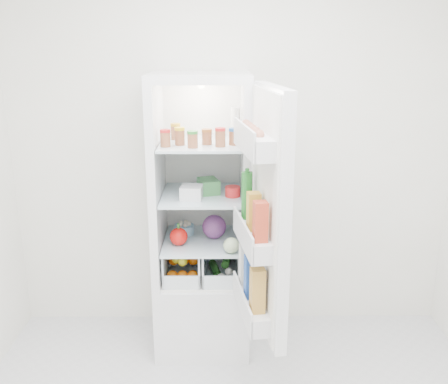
{
  "coord_description": "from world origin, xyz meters",
  "views": [
    {
      "loc": [
        -0.08,
        -1.81,
        1.97
      ],
      "look_at": [
        -0.06,
        0.95,
        1.14
      ],
      "focal_mm": 40.0,
      "sensor_mm": 36.0,
      "label": 1
    }
  ],
  "objects_px": {
    "refrigerator": "(203,248)",
    "fridge_door": "(264,219)",
    "mushroom_bowl": "(184,229)",
    "red_cabbage": "(214,227)"
  },
  "relations": [
    {
      "from": "refrigerator",
      "to": "mushroom_bowl",
      "type": "height_order",
      "value": "refrigerator"
    },
    {
      "from": "mushroom_bowl",
      "to": "fridge_door",
      "type": "relative_size",
      "value": 0.1
    },
    {
      "from": "red_cabbage",
      "to": "fridge_door",
      "type": "distance_m",
      "value": 0.71
    },
    {
      "from": "red_cabbage",
      "to": "mushroom_bowl",
      "type": "bearing_deg",
      "value": 160.02
    },
    {
      "from": "refrigerator",
      "to": "mushroom_bowl",
      "type": "bearing_deg",
      "value": 160.29
    },
    {
      "from": "refrigerator",
      "to": "fridge_door",
      "type": "height_order",
      "value": "refrigerator"
    },
    {
      "from": "red_cabbage",
      "to": "mushroom_bowl",
      "type": "relative_size",
      "value": 1.19
    },
    {
      "from": "refrigerator",
      "to": "mushroom_bowl",
      "type": "distance_m",
      "value": 0.17
    },
    {
      "from": "refrigerator",
      "to": "fridge_door",
      "type": "distance_m",
      "value": 0.84
    },
    {
      "from": "fridge_door",
      "to": "red_cabbage",
      "type": "bearing_deg",
      "value": 15.27
    }
  ]
}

